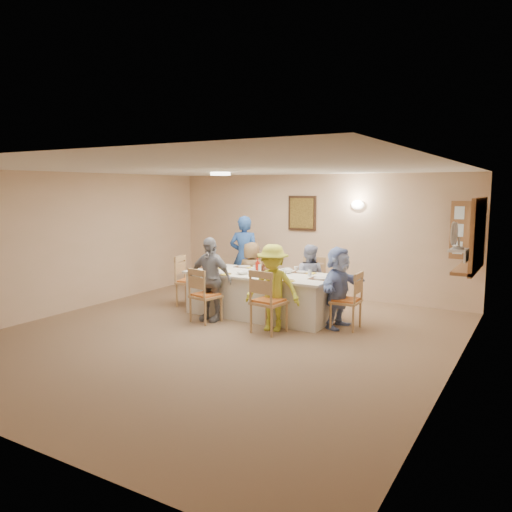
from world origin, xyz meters
The scene contains 49 objects.
ground centered at (0.00, 0.00, 0.00)m, with size 7.00×7.00×0.00m, color #8B7358.
room_walls centered at (0.00, 0.00, 1.51)m, with size 7.00×7.00×7.00m.
wall_picture centered at (-0.30, 3.46, 1.70)m, with size 0.62×0.05×0.72m.
wall_sconce centered at (0.90, 3.44, 1.90)m, with size 0.26×0.09×0.18m, color white.
ceiling_light centered at (-1.00, 1.50, 2.47)m, with size 0.36×0.36×0.05m, color white.
serving_hatch centered at (3.21, 2.40, 1.50)m, with size 0.06×1.50×1.15m, color #965D36.
hatch_sill centered at (3.09, 2.40, 0.97)m, with size 0.30×1.50×0.05m, color #965D36.
shutter_door centered at (2.95, 3.16, 1.50)m, with size 0.55×0.04×1.00m, color #965D36.
fan_shelf centered at (3.13, 1.05, 1.40)m, with size 0.22×0.36×0.03m, color white.
desk_fan centered at (3.10, 1.05, 1.55)m, with size 0.30×0.30×0.28m, color #A5A5A8, non-canonical shape.
dining_table centered at (-0.10, 1.39, 0.38)m, with size 2.60×1.10×0.76m, color white.
chair_back_left centered at (-0.70, 2.19, 0.49)m, with size 0.47×0.47×0.99m, color tan, non-canonical shape.
chair_back_right centered at (0.50, 2.19, 0.49)m, with size 0.47×0.47×0.97m, color tan, non-canonical shape.
chair_front_left centered at (-0.70, 0.59, 0.46)m, with size 0.44×0.44×0.92m, color tan, non-canonical shape.
chair_front_right centered at (0.50, 0.59, 0.50)m, with size 0.48×0.48×1.00m, color tan, non-canonical shape.
chair_left_end centered at (-1.65, 1.39, 0.48)m, with size 0.46×0.46×0.95m, color tan, non-canonical shape.
chair_right_end centered at (1.45, 1.39, 0.46)m, with size 0.44×0.44×0.92m, color tan, non-canonical shape.
diner_back_left centered at (-0.70, 2.07, 0.60)m, with size 0.62×0.43×1.20m, color brown.
diner_back_right centered at (0.50, 2.07, 0.61)m, with size 0.62×0.50×1.22m, color #9096B7.
diner_front_left centered at (-0.70, 0.71, 0.71)m, with size 0.84×0.38×1.41m, color #95959D.
diner_front_right centered at (0.50, 0.71, 0.68)m, with size 0.96×0.66×1.36m, color #D1D738.
diner_right_end centered at (1.32, 1.39, 0.65)m, with size 0.53×1.25×1.31m, color #90A9E6.
caregiver centered at (-1.15, 2.54, 0.83)m, with size 0.71×0.58×1.67m, color #264A91.
placemat_fl centered at (-0.70, 0.97, 0.76)m, with size 0.37×0.27×0.01m, color #472B19.
plate_fl centered at (-0.70, 0.97, 0.77)m, with size 0.26×0.26×0.02m, color white.
napkin_fl centered at (-0.52, 0.92, 0.77)m, with size 0.13×0.13×0.01m, color yellow.
placemat_fr centered at (0.50, 0.97, 0.76)m, with size 0.35×0.26×0.01m, color #472B19.
plate_fr centered at (0.50, 0.97, 0.77)m, with size 0.26×0.26×0.02m, color white.
napkin_fr centered at (0.68, 0.92, 0.77)m, with size 0.14×0.14×0.01m, color yellow.
placemat_bl centered at (-0.70, 1.81, 0.76)m, with size 0.35×0.26×0.01m, color #472B19.
plate_bl centered at (-0.70, 1.81, 0.77)m, with size 0.23×0.23×0.01m, color white.
napkin_bl centered at (-0.52, 1.76, 0.77)m, with size 0.13×0.13×0.01m, color yellow.
placemat_br centered at (0.50, 1.81, 0.76)m, with size 0.36×0.26×0.01m, color #472B19.
plate_br centered at (0.50, 1.81, 0.77)m, with size 0.23×0.23×0.01m, color white.
napkin_br centered at (0.68, 1.76, 0.77)m, with size 0.15×0.15×0.01m, color yellow.
placemat_le centered at (-1.20, 1.39, 0.76)m, with size 0.37×0.27×0.01m, color #472B19.
plate_le centered at (-1.20, 1.39, 0.77)m, with size 0.24×0.24×0.01m, color white.
napkin_le centered at (-1.02, 1.34, 0.77)m, with size 0.13×0.13×0.01m, color yellow.
placemat_re centered at (1.02, 1.39, 0.76)m, with size 0.37×0.28×0.01m, color #472B19.
plate_re centered at (1.02, 1.39, 0.77)m, with size 0.24×0.24×0.01m, color white.
napkin_re centered at (1.20, 1.34, 0.77)m, with size 0.14×0.14×0.01m, color yellow.
teacup_a centered at (-0.90, 1.08, 0.81)m, with size 0.13×0.13×0.09m, color white.
teacup_b centered at (0.31, 1.95, 0.80)m, with size 0.09×0.09×0.07m, color white.
bowl_a centered at (-0.31, 1.13, 0.78)m, with size 0.25×0.25×0.05m, color white.
bowl_b centered at (0.29, 1.61, 0.79)m, with size 0.28×0.28×0.07m, color white.
condiment_ketchup centered at (-0.18, 1.42, 0.88)m, with size 0.10×0.10×0.25m, color #A51B0E.
condiment_brown centered at (-0.05, 1.42, 0.86)m, with size 0.09×0.09×0.20m, color #492313.
condiment_malt centered at (0.01, 1.40, 0.85)m, with size 0.17×0.17×0.17m, color #492313.
drinking_glass centered at (-0.25, 1.44, 0.82)m, with size 0.07×0.07×0.11m, color silver.
Camera 1 is at (4.13, -5.98, 2.22)m, focal length 35.00 mm.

